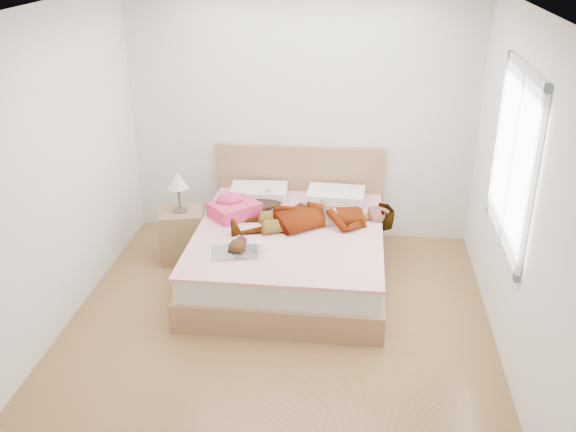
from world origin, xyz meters
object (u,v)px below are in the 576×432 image
object	(u,v)px
plush_toy	(238,245)
nightstand	(182,231)
phone	(268,187)
bed	(290,248)
coffee_mug	(260,247)
woman	(314,213)
magazine	(234,253)
towel	(233,207)

from	to	relation	value
plush_toy	nightstand	world-z (taller)	nightstand
phone	bed	size ratio (longest dim) A/B	0.05
bed	coffee_mug	bearing A→B (deg)	-110.50
plush_toy	woman	bearing A→B (deg)	47.53
phone	bed	bearing A→B (deg)	-75.94
phone	magazine	xyz separation A→B (m)	(-0.14, -1.10, -0.18)
phone	bed	xyz separation A→B (m)	(0.28, -0.49, -0.42)
towel	nightstand	xyz separation A→B (m)	(-0.54, 0.01, -0.29)
woman	coffee_mug	size ratio (longest dim) A/B	12.29
towel	plush_toy	distance (m)	0.78
coffee_mug	phone	bearing A→B (deg)	94.06
bed	coffee_mug	distance (m)	0.66
woman	plush_toy	bearing A→B (deg)	-58.11
towel	magazine	world-z (taller)	towel
plush_toy	nightstand	size ratio (longest dim) A/B	0.26
phone	coffee_mug	distance (m)	1.06
towel	magazine	size ratio (longest dim) A/B	1.12
coffee_mug	nightstand	distance (m)	1.20
woman	bed	xyz separation A→B (m)	(-0.22, -0.09, -0.35)
phone	magazine	size ratio (longest dim) A/B	0.20
woman	towel	size ratio (longest dim) A/B	2.93
magazine	plush_toy	xyz separation A→B (m)	(0.03, 0.03, 0.06)
bed	plush_toy	xyz separation A→B (m)	(-0.39, -0.58, 0.30)
phone	plush_toy	bearing A→B (deg)	-111.71
woman	magazine	distance (m)	0.96
magazine	plush_toy	world-z (taller)	plush_toy
towel	magazine	bearing A→B (deg)	-78.61
towel	plush_toy	world-z (taller)	towel
phone	magazine	distance (m)	1.13
phone	nightstand	xyz separation A→B (m)	(-0.84, -0.30, -0.39)
woman	phone	distance (m)	0.65
towel	bed	bearing A→B (deg)	-16.89
towel	nightstand	bearing A→B (deg)	178.77
woman	towel	xyz separation A→B (m)	(-0.80, 0.08, -0.02)
magazine	phone	bearing A→B (deg)	82.77
phone	bed	distance (m)	0.71
woman	plush_toy	distance (m)	0.91
phone	magazine	bearing A→B (deg)	-112.88
magazine	nightstand	world-z (taller)	nightstand
woman	magazine	xyz separation A→B (m)	(-0.64, -0.70, -0.10)
towel	woman	bearing A→B (deg)	-5.96
towel	nightstand	size ratio (longest dim) A/B	0.60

